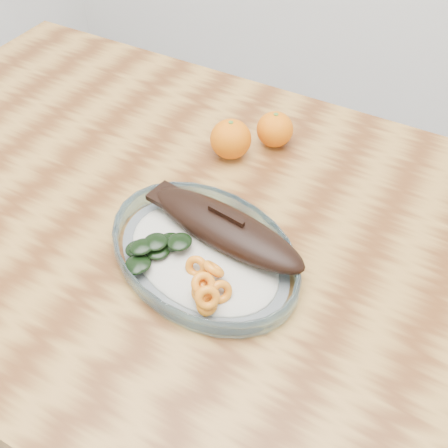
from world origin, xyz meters
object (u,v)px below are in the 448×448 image
object	(u,v)px
dining_table	(169,249)
orange_left	(231,139)
orange_right	(275,129)
plated_meal	(205,250)

from	to	relation	value
dining_table	orange_left	xyz separation A→B (m)	(0.03, 0.16, 0.13)
orange_right	dining_table	bearing A→B (deg)	-109.56
orange_left	orange_right	bearing A→B (deg)	51.44
orange_right	orange_left	bearing A→B (deg)	-128.56
dining_table	orange_right	size ratio (longest dim) A/B	18.80
orange_left	orange_right	size ratio (longest dim) A/B	1.10
plated_meal	orange_right	world-z (taller)	plated_meal
dining_table	orange_right	xyz separation A→B (m)	(0.08, 0.23, 0.13)
dining_table	orange_left	size ratio (longest dim) A/B	17.12
plated_meal	orange_right	distance (m)	0.29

